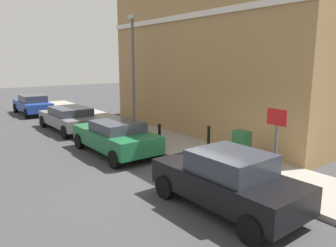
# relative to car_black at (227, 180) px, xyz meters

# --- Properties ---
(ground) EXTENTS (80.00, 80.00, 0.00)m
(ground) POSITION_rel_car_black_xyz_m (0.80, 2.24, -0.77)
(ground) COLOR #38383A
(sidewalk) EXTENTS (2.67, 30.00, 0.15)m
(sidewalk) POSITION_rel_car_black_xyz_m (2.67, 8.24, -0.69)
(sidewalk) COLOR gray
(sidewalk) RESTS_ON ground
(corner_building) EXTENTS (6.71, 12.64, 8.92)m
(corner_building) POSITION_rel_car_black_xyz_m (7.31, 6.56, 3.69)
(corner_building) COLOR #9E7A4C
(corner_building) RESTS_ON ground
(car_black) EXTENTS (1.92, 3.99, 1.50)m
(car_black) POSITION_rel_car_black_xyz_m (0.00, 0.00, 0.00)
(car_black) COLOR black
(car_black) RESTS_ON ground
(car_green) EXTENTS (1.96, 4.26, 1.35)m
(car_green) POSITION_rel_car_black_xyz_m (0.07, 6.01, -0.05)
(car_green) COLOR #195933
(car_green) RESTS_ON ground
(car_grey) EXTENTS (2.02, 4.50, 1.26)m
(car_grey) POSITION_rel_car_black_xyz_m (0.17, 11.37, -0.07)
(car_grey) COLOR slate
(car_grey) RESTS_ON ground
(car_blue) EXTENTS (1.78, 4.20, 1.34)m
(car_blue) POSITION_rel_car_black_xyz_m (-0.00, 17.99, -0.06)
(car_blue) COLOR navy
(car_blue) RESTS_ON ground
(utility_cabinet) EXTENTS (0.46, 0.61, 1.15)m
(utility_cabinet) POSITION_rel_car_black_xyz_m (2.79, 1.92, -0.08)
(utility_cabinet) COLOR #1E4C28
(utility_cabinet) RESTS_ON sidewalk
(bollard_near_cabinet) EXTENTS (0.14, 0.14, 1.04)m
(bollard_near_cabinet) POSITION_rel_car_black_xyz_m (2.89, 3.65, -0.06)
(bollard_near_cabinet) COLOR black
(bollard_near_cabinet) RESTS_ON sidewalk
(bollard_far_kerb) EXTENTS (0.14, 0.14, 1.04)m
(bollard_far_kerb) POSITION_rel_car_black_xyz_m (1.59, 5.14, -0.06)
(bollard_far_kerb) COLOR black
(bollard_far_kerb) RESTS_ON sidewalk
(street_sign) EXTENTS (0.08, 0.60, 2.30)m
(street_sign) POSITION_rel_car_black_xyz_m (1.64, -0.19, 0.90)
(street_sign) COLOR #59595B
(street_sign) RESTS_ON sidewalk
(lamppost) EXTENTS (0.20, 0.44, 5.72)m
(lamppost) POSITION_rel_car_black_xyz_m (2.76, 9.08, 2.54)
(lamppost) COLOR #59595B
(lamppost) RESTS_ON sidewalk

